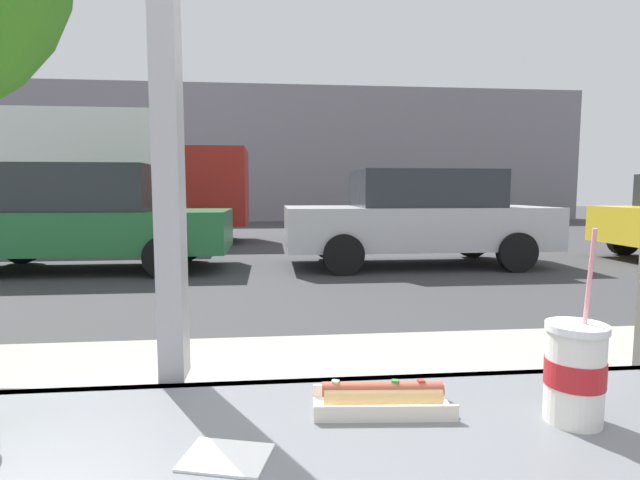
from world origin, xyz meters
The scene contains 9 objects.
ground_plane centered at (0.00, 8.00, 0.00)m, with size 60.00×60.00×0.00m, color #38383A.
sidewalk_strip centered at (0.00, 1.60, 0.06)m, with size 16.00×2.80×0.12m, color #9E998E.
building_facade_far centered at (0.00, 20.68, 2.86)m, with size 28.00×1.20×5.72m, color gray.
soda_cup_right centered at (0.70, -0.19, 1.01)m, with size 0.10×0.10×0.32m.
hotdog_tray_far centered at (0.39, -0.12, 0.94)m, with size 0.25×0.12×0.05m.
napkin_wrapper centered at (0.13, -0.25, 0.92)m, with size 0.12×0.09×0.00m, color white.
parked_car_green centered at (-2.83, 7.41, 0.87)m, with size 4.60×1.96×1.72m.
parked_car_silver centered at (2.76, 7.41, 0.85)m, with size 4.53×1.96×1.65m.
box_truck centered at (-3.84, 11.84, 1.70)m, with size 6.52×2.44×3.17m.
Camera 1 is at (0.20, -0.93, 1.30)m, focal length 27.61 mm.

